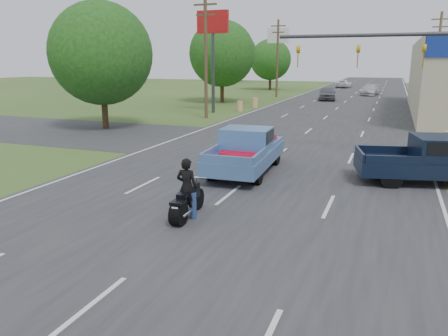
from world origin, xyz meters
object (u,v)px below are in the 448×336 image
at_px(red_convertible, 249,153).
at_px(blue_pickup, 247,150).
at_px(navy_pickup, 436,160).
at_px(distant_car_grey, 327,93).
at_px(motorcycle, 186,203).
at_px(rider, 187,190).
at_px(distant_car_silver, 370,90).
at_px(distant_car_white, 344,84).

height_order(red_convertible, blue_pickup, blue_pickup).
height_order(navy_pickup, distant_car_grey, navy_pickup).
xyz_separation_m(motorcycle, rider, (-0.00, 0.06, 0.40)).
bearing_deg(navy_pickup, blue_pickup, -96.61).
bearing_deg(motorcycle, blue_pickup, 89.38).
height_order(distant_car_grey, distant_car_silver, distant_car_grey).
bearing_deg(rider, navy_pickup, -138.25).
bearing_deg(distant_car_silver, blue_pickup, -86.11).
distance_m(motorcycle, rider, 0.41).
height_order(red_convertible, distant_car_white, red_convertible).
bearing_deg(motorcycle, rider, 90.00).
relative_size(motorcycle, rider, 1.24).
distance_m(red_convertible, distant_car_silver, 47.76).
bearing_deg(blue_pickup, motorcycle, -91.60).
xyz_separation_m(motorcycle, distant_car_grey, (-2.00, 44.22, 0.32)).
distance_m(motorcycle, blue_pickup, 6.40).
relative_size(navy_pickup, distant_car_white, 1.25).
bearing_deg(distant_car_silver, red_convertible, -86.13).
distance_m(rider, navy_pickup, 10.37).
bearing_deg(rider, blue_pickup, -90.63).
bearing_deg(red_convertible, blue_pickup, -90.65).
xyz_separation_m(red_convertible, motorcycle, (0.13, -6.76, -0.26)).
distance_m(navy_pickup, distant_car_white, 64.82).
relative_size(rider, distant_car_silver, 0.36).
distance_m(rider, distant_car_white, 71.19).
bearing_deg(red_convertible, rider, -88.47).
distance_m(motorcycle, distant_car_grey, 44.27).
relative_size(red_convertible, rider, 2.57).
relative_size(rider, blue_pickup, 0.31).
relative_size(rider, navy_pickup, 0.30).
bearing_deg(distant_car_grey, motorcycle, -95.57).
height_order(rider, navy_pickup, navy_pickup).
bearing_deg(motorcycle, distant_car_grey, 90.71).
distance_m(red_convertible, distant_car_grey, 37.50).
bearing_deg(red_convertible, navy_pickup, 3.80).
relative_size(distant_car_silver, distant_car_white, 1.05).
distance_m(rider, distant_car_grey, 44.20).
height_order(motorcycle, distant_car_silver, distant_car_silver).
xyz_separation_m(distant_car_grey, distant_car_silver, (4.55, 10.23, -0.09)).
distance_m(red_convertible, distant_car_white, 64.49).
xyz_separation_m(rider, distant_car_silver, (2.56, 54.39, -0.17)).
height_order(distant_car_silver, distant_car_white, distant_car_silver).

